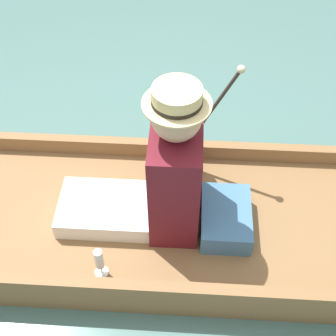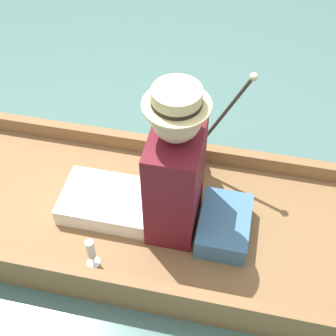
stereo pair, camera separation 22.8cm
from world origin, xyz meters
name	(u,v)px [view 1 (the left image)]	position (x,y,z in m)	size (l,w,h in m)	color
ground_plane	(162,231)	(0.00, 0.00, 0.00)	(16.00, 16.00, 0.00)	#476B66
punt_boat	(162,223)	(0.00, 0.00, 0.08)	(1.01, 3.34, 0.25)	brown
seat_cushion	(226,218)	(-0.04, -0.35, 0.22)	(0.38, 0.27, 0.14)	teal
seated_person	(160,177)	(-0.01, 0.00, 0.50)	(0.38, 0.78, 0.91)	white
teddy_bear	(180,144)	(0.37, -0.08, 0.36)	(0.31, 0.18, 0.45)	tan
wine_glass	(99,261)	(-0.37, 0.28, 0.26)	(0.07, 0.07, 0.19)	silver
walking_cane	(211,111)	(0.41, -0.25, 0.58)	(0.04, 0.36, 0.74)	#2D2823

